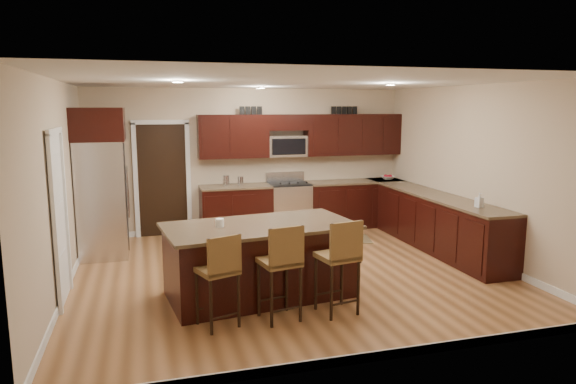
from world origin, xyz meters
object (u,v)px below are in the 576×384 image
object	(u,v)px
stool_left	(220,270)
refrigerator	(102,181)
island	(260,262)
stool_right	(340,256)
range	(289,206)
stool_mid	(282,262)

from	to	relation	value
stool_left	refrigerator	world-z (taller)	refrigerator
island	stool_right	world-z (taller)	stool_right
range	stool_mid	size ratio (longest dim) A/B	1.01
island	refrigerator	size ratio (longest dim) A/B	1.05
range	stool_left	distance (m)	4.49
stool_right	stool_mid	bearing A→B (deg)	169.64
island	stool_left	distance (m)	1.07
range	stool_mid	bearing A→B (deg)	-106.89
island	stool_mid	bearing A→B (deg)	-93.66
stool_left	refrigerator	xyz separation A→B (m)	(-1.38, 3.27, 0.56)
stool_left	stool_right	world-z (taller)	stool_right
range	stool_mid	xyz separation A→B (m)	(-1.23, -4.06, 0.21)
stool_left	stool_mid	size ratio (longest dim) A/B	0.95
stool_right	refrigerator	xyz separation A→B (m)	(-2.75, 3.28, 0.51)
stool_mid	stool_left	bearing A→B (deg)	169.11
range	stool_right	xyz separation A→B (m)	(-0.55, -4.06, 0.22)
island	stool_mid	xyz separation A→B (m)	(0.05, -0.84, 0.26)
refrigerator	stool_left	bearing A→B (deg)	-67.08
range	stool_right	size ratio (longest dim) A/B	1.00
refrigerator	island	bearing A→B (deg)	-50.43
stool_mid	stool_right	xyz separation A→B (m)	(0.69, -0.00, 0.01)
island	stool_left	bearing A→B (deg)	-134.16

